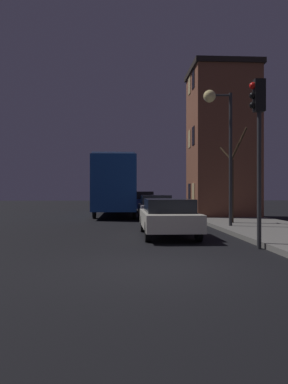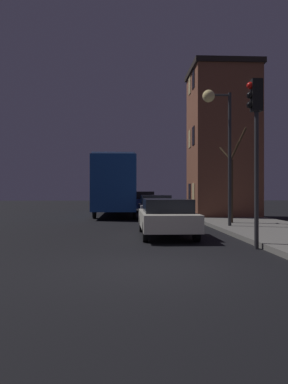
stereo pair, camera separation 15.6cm
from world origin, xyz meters
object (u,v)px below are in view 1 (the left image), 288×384
object	(u,v)px
bare_tree	(232,184)
car_mid_lane	(155,207)
traffic_light	(258,128)
streetlamp	(219,123)
car_far_lane	(143,201)
bus	(116,182)
car_near_lane	(168,216)

from	to	relation	value
bare_tree	car_mid_lane	world-z (taller)	bare_tree
traffic_light	streetlamp	bearing A→B (deg)	87.27
streetlamp	car_mid_lane	world-z (taller)	streetlamp
bare_tree	car_far_lane	world-z (taller)	bare_tree
bus	car_near_lane	world-z (taller)	bus
streetlamp	bus	xyz separation A→B (m)	(-4.57, 10.45, -2.25)
bus	car_far_lane	bearing A→B (deg)	60.92
bare_tree	bus	distance (m)	10.50
traffic_light	car_near_lane	xyz separation A→B (m)	(-2.17, 3.04, -2.66)
streetlamp	car_near_lane	bearing A→B (deg)	-136.80
bare_tree	car_far_lane	xyz separation A→B (m)	(-3.51, 12.63, -1.15)
traffic_light	car_far_lane	size ratio (longest dim) A/B	1.22
traffic_light	car_mid_lane	size ratio (longest dim) A/B	1.08
car_near_lane	bus	bearing A→B (deg)	99.56
traffic_light	bus	xyz separation A→B (m)	(-4.32, 15.78, -1.12)
streetlamp	traffic_light	distance (m)	5.45
car_near_lane	car_far_lane	distance (m)	16.48
streetlamp	bus	distance (m)	11.63
traffic_light	bare_tree	bearing A→B (deg)	79.50
bus	car_near_lane	size ratio (longest dim) A/B	2.43
streetlamp	car_near_lane	size ratio (longest dim) A/B	1.25
streetlamp	traffic_light	world-z (taller)	streetlamp
traffic_light	car_near_lane	bearing A→B (deg)	125.50
streetlamp	car_far_lane	world-z (taller)	streetlamp
bare_tree	car_near_lane	xyz separation A→B (m)	(-3.45, -3.85, -1.25)
car_mid_lane	bare_tree	bearing A→B (deg)	-51.63
streetlamp	bare_tree	bearing A→B (deg)	56.94
streetlamp	bare_tree	size ratio (longest dim) A/B	1.32
bare_tree	car_far_lane	size ratio (longest dim) A/B	1.12
streetlamp	car_mid_lane	distance (m)	7.15
traffic_light	car_far_lane	bearing A→B (deg)	96.52
bus	car_near_lane	bearing A→B (deg)	-80.44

